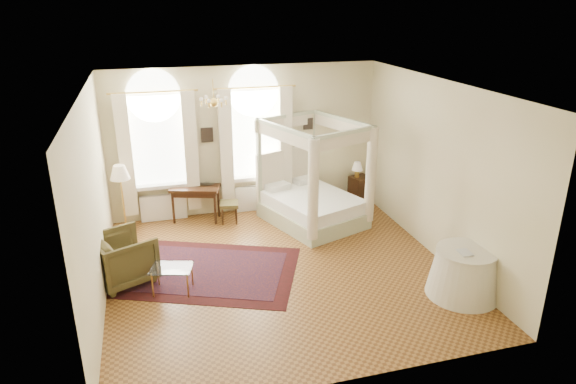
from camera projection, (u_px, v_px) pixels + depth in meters
name	position (u px, v px, depth m)	size (l,w,h in m)	color
ground	(281.00, 270.00, 9.30)	(6.00, 6.00, 0.00)	brown
room_walls	(280.00, 166.00, 8.60)	(6.00, 6.00, 6.00)	beige
window_left	(159.00, 156.00, 10.88)	(1.62, 0.27, 3.29)	white
window_right	(256.00, 149.00, 11.41)	(1.62, 0.27, 3.29)	white
chandelier	(214.00, 101.00, 9.12)	(0.51, 0.45, 0.50)	gold
wall_pictures	(249.00, 130.00, 11.33)	(2.54, 0.03, 0.39)	black
canopy_bed	(313.00, 201.00, 11.13)	(2.27, 2.50, 2.25)	#B3BB98
nightstand	(360.00, 190.00, 12.30)	(0.45, 0.41, 0.65)	#331D0D
nightstand_lamp	(357.00, 167.00, 12.10)	(0.25, 0.25, 0.37)	gold
writing_desk	(195.00, 192.00, 11.19)	(1.16, 0.84, 0.78)	#331D0D
laptop	(207.00, 183.00, 11.32)	(0.34, 0.22, 0.03)	black
stool	(229.00, 206.00, 11.18)	(0.46, 0.46, 0.46)	#473D1E
armchair	(123.00, 258.00, 8.81)	(0.94, 0.97, 0.88)	#41381C
coffee_table	(172.00, 270.00, 8.49)	(0.77, 0.64, 0.46)	silver
floor_lamp	(120.00, 176.00, 10.24)	(0.39, 0.39, 1.52)	gold
oriental_rug	(211.00, 271.00, 9.26)	(3.65, 3.20, 0.01)	#3E0E0F
side_table	(464.00, 273.00, 8.42)	(1.19, 1.19, 0.81)	beige
book	(460.00, 253.00, 8.15)	(0.19, 0.25, 0.02)	black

